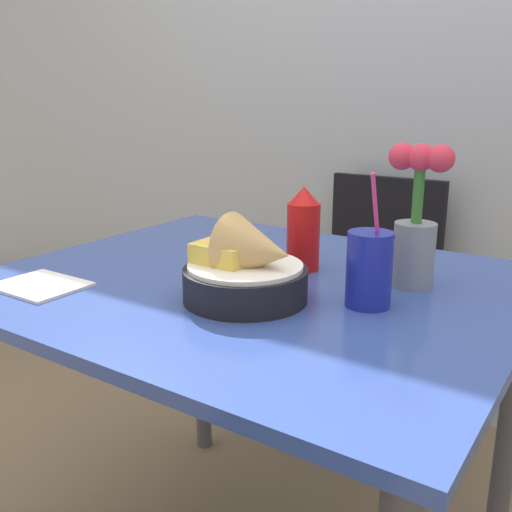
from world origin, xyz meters
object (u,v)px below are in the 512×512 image
(food_basket, at_px, (248,270))
(drink_cup, at_px, (369,272))
(chair_far_window, at_px, (373,283))
(ketchup_bottle, at_px, (303,230))
(flower_vase, at_px, (416,222))

(food_basket, height_order, drink_cup, drink_cup)
(food_basket, bearing_deg, chair_far_window, 98.74)
(food_basket, distance_m, ketchup_bottle, 0.23)
(drink_cup, bearing_deg, chair_far_window, 111.23)
(chair_far_window, xyz_separation_m, flower_vase, (0.37, -0.72, 0.38))
(chair_far_window, bearing_deg, ketchup_bottle, -79.80)
(drink_cup, bearing_deg, flower_vase, 79.63)
(ketchup_bottle, height_order, flower_vase, flower_vase)
(ketchup_bottle, relative_size, drink_cup, 0.75)
(food_basket, bearing_deg, ketchup_bottle, 93.92)
(ketchup_bottle, distance_m, flower_vase, 0.24)
(drink_cup, distance_m, flower_vase, 0.17)
(drink_cup, xyz_separation_m, flower_vase, (0.03, 0.15, 0.06))
(ketchup_bottle, bearing_deg, flower_vase, 5.02)
(chair_far_window, distance_m, food_basket, 1.03)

